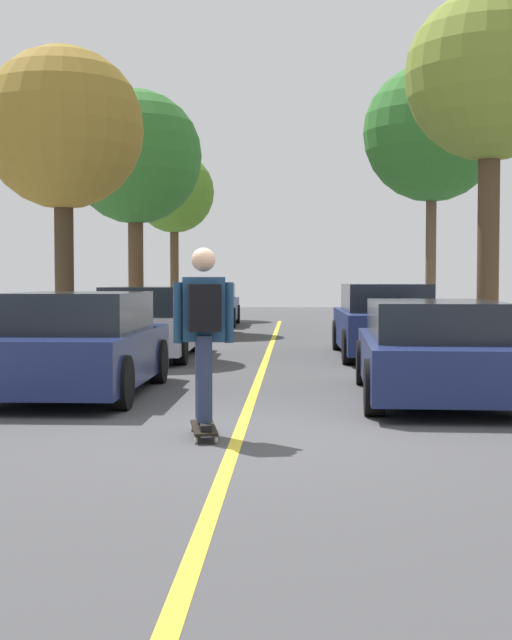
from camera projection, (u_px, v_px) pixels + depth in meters
ground at (239, 435)px, 8.55m from camera, size 80.00×80.00×0.00m
center_line at (256, 386)px, 12.54m from camera, size 0.12×39.20×0.01m
parked_car_left_nearest at (78, 345)px, 11.56m from camera, size 1.93×4.09×1.35m
parked_car_left_near at (148, 323)px, 17.13m from camera, size 1.87×4.27×1.37m
parked_car_left_far at (189, 312)px, 23.74m from camera, size 2.09×4.22×1.29m
parked_car_left_farthest at (209, 305)px, 29.19m from camera, size 1.97×4.26×1.38m
parked_car_right_nearest at (434, 349)px, 11.16m from camera, size 2.01×4.41×1.24m
parked_car_right_near at (384, 322)px, 17.29m from camera, size 1.89×4.69×1.43m
street_tree_left_nearest at (63, 130)px, 17.51m from camera, size 3.22×3.22×6.01m
street_tree_left_near at (135, 158)px, 25.44m from camera, size 3.87×3.87×6.86m
street_tree_left_far at (174, 194)px, 33.65m from camera, size 3.07×3.07×6.25m
street_tree_right_nearest at (490, 79)px, 15.95m from camera, size 3.09×3.09×6.63m
street_tree_right_near at (432, 134)px, 22.72m from camera, size 3.55×3.55×6.95m
fire_hydrant at (505, 346)px, 13.65m from camera, size 0.20×0.20×0.70m
skateboard at (204, 428)px, 8.45m from camera, size 0.36×0.86×0.10m
skateboarder at (204, 326)px, 8.37m from camera, size 0.59×0.71×1.71m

